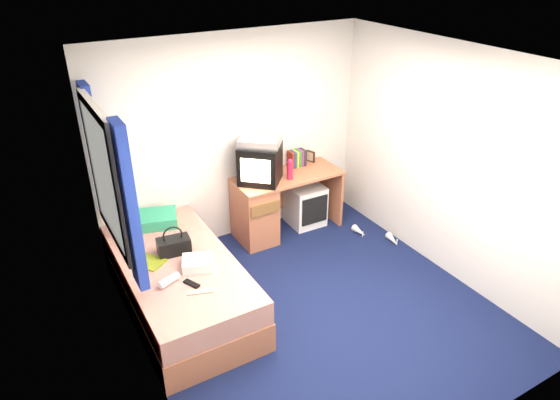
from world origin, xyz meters
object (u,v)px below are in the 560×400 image
towel (198,263)px  remote_control (192,284)px  desk (267,206)px  vcr (260,142)px  water_bottle (169,280)px  magazine (149,262)px  picture_frame (311,156)px  colour_swatch_fan (200,292)px  storage_cube (305,205)px  crt_tv (260,164)px  aerosol_can (278,171)px  bed (180,284)px  white_heels (376,236)px  pillow (151,220)px  pink_water_bottle (290,170)px  handbag (174,245)px

towel → remote_control: 0.27m
desk → vcr: size_ratio=2.88×
water_bottle → remote_control: water_bottle is taller
magazine → picture_frame: bearing=19.5°
colour_swatch_fan → storage_cube: bearing=34.3°
storage_cube → crt_tv: bearing=-176.8°
storage_cube → aerosol_can: (-0.41, -0.04, 0.57)m
bed → desk: size_ratio=1.54×
white_heels → remote_control: bearing=-170.3°
desk → aerosol_can: size_ratio=7.95×
pillow → pink_water_bottle: pink_water_bottle is taller
aerosol_can → white_heels: 1.43m
aerosol_can → remote_control: bearing=-143.5°
water_bottle → pink_water_bottle: bearing=27.3°
colour_swatch_fan → pillow: bearing=90.6°
pink_water_bottle → water_bottle: (-1.79, -0.92, -0.29)m
picture_frame → magazine: bearing=179.9°
colour_swatch_fan → remote_control: remote_control is taller
bed → magazine: magazine is taller
pillow → storage_cube: 1.97m
towel → colour_swatch_fan: size_ratio=1.27×
vcr → pink_water_bottle: vcr is taller
water_bottle → white_heels: water_bottle is taller
pink_water_bottle → towel: (-1.48, -0.82, -0.27)m
water_bottle → remote_control: bearing=-34.8°
bed → aerosol_can: bearing=25.3°
vcr → storage_cube: bearing=41.4°
picture_frame → pink_water_bottle: pink_water_bottle is taller
pillow → aerosol_can: size_ratio=3.30×
picture_frame → white_heels: 1.26m
bed → water_bottle: size_ratio=10.00×
picture_frame → aerosol_can: bearing=-179.8°
storage_cube → water_bottle: bearing=-152.0°
bed → aerosol_can: aerosol_can is taller
water_bottle → picture_frame: bearing=28.3°
pillow → colour_swatch_fan: pillow is taller
aerosol_can → remote_control: 1.93m
crt_tv → handbag: bearing=-112.6°
aerosol_can → towel: 1.68m
pink_water_bottle → aerosol_can: 0.14m
vcr → towel: bearing=-101.2°
remote_control → white_heels: (2.48, 0.42, -0.51)m
pink_water_bottle → white_heels: pink_water_bottle is taller
vcr → magazine: bearing=-117.5°
storage_cube → colour_swatch_fan: (-1.92, -1.31, 0.29)m
towel → magazine: towel is taller
vcr → remote_control: bearing=-98.7°
bed → white_heels: (2.46, 0.00, -0.23)m
desk → handbag: handbag is taller
vcr → handbag: size_ratio=1.37×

